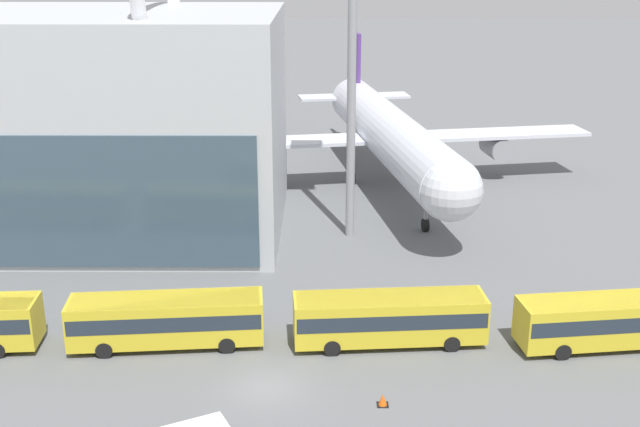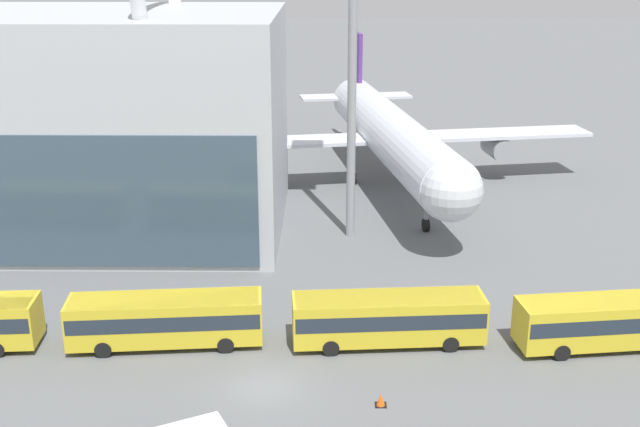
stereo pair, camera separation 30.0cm
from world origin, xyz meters
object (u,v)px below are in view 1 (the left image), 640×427
(shuttle_bus_2, at_px, (390,316))
(shuttle_bus_3, at_px, (614,318))
(shuttle_bus_1, at_px, (167,318))
(traffic_cone_0, at_px, (383,400))
(floodlight_mast, at_px, (353,4))
(airliner_at_gate_far, at_px, (387,132))

(shuttle_bus_2, xyz_separation_m, shuttle_bus_3, (13.49, -0.23, 0.00))
(shuttle_bus_1, distance_m, traffic_cone_0, 14.34)
(floodlight_mast, height_order, traffic_cone_0, floodlight_mast)
(shuttle_bus_3, xyz_separation_m, traffic_cone_0, (-14.34, -6.68, -1.50))
(shuttle_bus_2, height_order, shuttle_bus_3, same)
(shuttle_bus_1, xyz_separation_m, traffic_cone_0, (12.64, -6.60, -1.50))
(shuttle_bus_3, bearing_deg, airliner_at_gate_far, 101.12)
(airliner_at_gate_far, height_order, shuttle_bus_1, airliner_at_gate_far)
(shuttle_bus_1, bearing_deg, shuttle_bus_3, -4.97)
(airliner_at_gate_far, relative_size, traffic_cone_0, 63.12)
(airliner_at_gate_far, bearing_deg, shuttle_bus_3, 8.56)
(shuttle_bus_1, height_order, floodlight_mast, floodlight_mast)
(shuttle_bus_1, distance_m, shuttle_bus_2, 13.49)
(airliner_at_gate_far, xyz_separation_m, shuttle_bus_2, (-2.25, -33.63, -3.60))
(shuttle_bus_2, bearing_deg, traffic_cone_0, -101.41)
(airliner_at_gate_far, relative_size, shuttle_bus_3, 3.64)
(airliner_at_gate_far, distance_m, shuttle_bus_3, 35.86)
(shuttle_bus_1, distance_m, floodlight_mast, 28.19)
(shuttle_bus_2, bearing_deg, shuttle_bus_3, -5.43)
(airliner_at_gate_far, xyz_separation_m, floodlight_mast, (-4.09, -14.66, 13.34))
(floodlight_mast, relative_size, traffic_cone_0, 42.51)
(traffic_cone_0, bearing_deg, shuttle_bus_1, 152.43)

